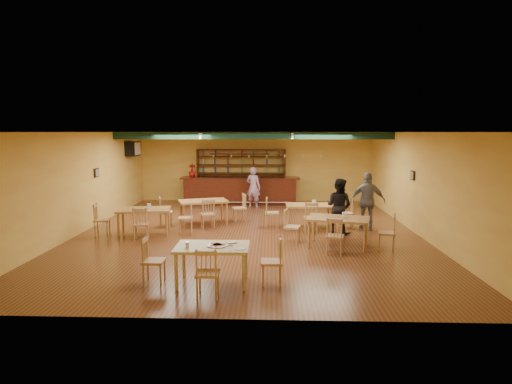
{
  "coord_description": "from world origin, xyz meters",
  "views": [
    {
      "loc": [
        0.68,
        -12.51,
        3.0
      ],
      "look_at": [
        0.21,
        0.6,
        1.15
      ],
      "focal_mm": 29.88,
      "sensor_mm": 36.0,
      "label": 1
    }
  ],
  "objects_px": {
    "patron_right_a": "(339,206)",
    "near_table": "(213,265)",
    "dining_table_a": "(204,212)",
    "bar_counter": "(240,191)",
    "dining_table_d": "(338,232)",
    "dining_table_b": "(309,216)",
    "dining_table_c": "(144,221)",
    "patron_bar": "(253,187)"
  },
  "relations": [
    {
      "from": "patron_right_a",
      "to": "near_table",
      "type": "bearing_deg",
      "value": 90.05
    },
    {
      "from": "near_table",
      "to": "dining_table_a",
      "type": "bearing_deg",
      "value": 100.06
    },
    {
      "from": "bar_counter",
      "to": "dining_table_d",
      "type": "xyz_separation_m",
      "value": [
        3.06,
        -6.66,
        -0.17
      ]
    },
    {
      "from": "patron_right_a",
      "to": "dining_table_a",
      "type": "bearing_deg",
      "value": 19.79
    },
    {
      "from": "dining_table_a",
      "to": "dining_table_b",
      "type": "relative_size",
      "value": 1.06
    },
    {
      "from": "near_table",
      "to": "dining_table_b",
      "type": "bearing_deg",
      "value": 64.65
    },
    {
      "from": "bar_counter",
      "to": "near_table",
      "type": "distance_m",
      "value": 9.53
    },
    {
      "from": "dining_table_c",
      "to": "near_table",
      "type": "height_order",
      "value": "near_table"
    },
    {
      "from": "patron_right_a",
      "to": "patron_bar",
      "type": "bearing_deg",
      "value": -21.92
    },
    {
      "from": "dining_table_a",
      "to": "patron_bar",
      "type": "height_order",
      "value": "patron_bar"
    },
    {
      "from": "bar_counter",
      "to": "dining_table_a",
      "type": "bearing_deg",
      "value": -103.31
    },
    {
      "from": "near_table",
      "to": "patron_right_a",
      "type": "distance_m",
      "value": 5.41
    },
    {
      "from": "dining_table_c",
      "to": "patron_bar",
      "type": "distance_m",
      "value": 5.54
    },
    {
      "from": "dining_table_b",
      "to": "dining_table_c",
      "type": "relative_size",
      "value": 0.96
    },
    {
      "from": "dining_table_a",
      "to": "bar_counter",
      "type": "bearing_deg",
      "value": 57.53
    },
    {
      "from": "bar_counter",
      "to": "dining_table_b",
      "type": "xyz_separation_m",
      "value": [
        2.51,
        -4.36,
        -0.2
      ]
    },
    {
      "from": "dining_table_b",
      "to": "dining_table_d",
      "type": "relative_size",
      "value": 0.93
    },
    {
      "from": "dining_table_c",
      "to": "dining_table_d",
      "type": "relative_size",
      "value": 0.97
    },
    {
      "from": "dining_table_a",
      "to": "patron_right_a",
      "type": "distance_m",
      "value": 4.43
    },
    {
      "from": "dining_table_b",
      "to": "patron_bar",
      "type": "height_order",
      "value": "patron_bar"
    },
    {
      "from": "dining_table_c",
      "to": "dining_table_d",
      "type": "height_order",
      "value": "dining_table_d"
    },
    {
      "from": "bar_counter",
      "to": "patron_right_a",
      "type": "xyz_separation_m",
      "value": [
        3.31,
        -5.16,
        0.26
      ]
    },
    {
      "from": "dining_table_d",
      "to": "patron_right_a",
      "type": "bearing_deg",
      "value": 95.23
    },
    {
      "from": "dining_table_a",
      "to": "dining_table_b",
      "type": "distance_m",
      "value": 3.46
    },
    {
      "from": "bar_counter",
      "to": "patron_bar",
      "type": "height_order",
      "value": "patron_bar"
    },
    {
      "from": "dining_table_d",
      "to": "patron_bar",
      "type": "distance_m",
      "value": 6.35
    },
    {
      "from": "dining_table_d",
      "to": "patron_bar",
      "type": "height_order",
      "value": "patron_bar"
    },
    {
      "from": "dining_table_d",
      "to": "patron_right_a",
      "type": "xyz_separation_m",
      "value": [
        0.25,
        1.5,
        0.44
      ]
    },
    {
      "from": "dining_table_c",
      "to": "patron_right_a",
      "type": "distance_m",
      "value": 5.78
    },
    {
      "from": "dining_table_d",
      "to": "near_table",
      "type": "distance_m",
      "value": 4.09
    },
    {
      "from": "dining_table_b",
      "to": "dining_table_d",
      "type": "height_order",
      "value": "dining_table_d"
    },
    {
      "from": "bar_counter",
      "to": "dining_table_c",
      "type": "bearing_deg",
      "value": -114.26
    },
    {
      "from": "dining_table_a",
      "to": "dining_table_d",
      "type": "bearing_deg",
      "value": -53.56
    },
    {
      "from": "dining_table_b",
      "to": "dining_table_c",
      "type": "bearing_deg",
      "value": -167.12
    },
    {
      "from": "bar_counter",
      "to": "dining_table_d",
      "type": "distance_m",
      "value": 7.33
    },
    {
      "from": "dining_table_c",
      "to": "near_table",
      "type": "xyz_separation_m",
      "value": [
        2.59,
        -4.09,
        0.01
      ]
    },
    {
      "from": "patron_bar",
      "to": "dining_table_a",
      "type": "bearing_deg",
      "value": 85.78
    },
    {
      "from": "dining_table_c",
      "to": "patron_right_a",
      "type": "height_order",
      "value": "patron_right_a"
    },
    {
      "from": "bar_counter",
      "to": "dining_table_c",
      "type": "distance_m",
      "value": 5.97
    },
    {
      "from": "bar_counter",
      "to": "dining_table_d",
      "type": "bearing_deg",
      "value": -65.33
    },
    {
      "from": "dining_table_b",
      "to": "near_table",
      "type": "bearing_deg",
      "value": -114.03
    },
    {
      "from": "dining_table_c",
      "to": "patron_right_a",
      "type": "xyz_separation_m",
      "value": [
        5.76,
        0.28,
        0.45
      ]
    }
  ]
}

